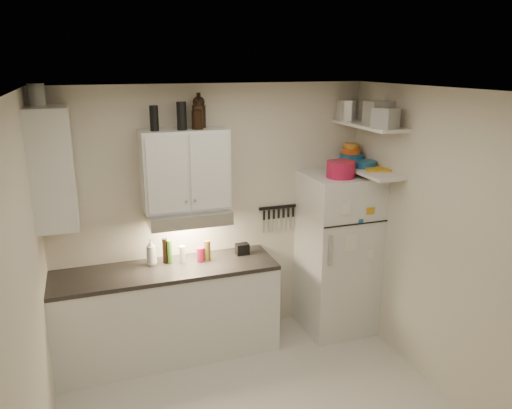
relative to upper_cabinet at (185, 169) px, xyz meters
name	(u,v)px	position (x,y,z in m)	size (l,w,h in m)	color
ceiling	(265,90)	(0.30, -1.33, 0.78)	(3.20, 3.00, 0.02)	white
back_wall	(213,215)	(0.30, 0.18, -0.53)	(3.20, 0.02, 2.60)	beige
left_wall	(27,305)	(-1.31, -1.33, -0.53)	(0.02, 3.00, 2.60)	beige
right_wall	(444,246)	(1.91, -1.33, -0.53)	(0.02, 3.00, 2.60)	beige
base_cabinet	(168,314)	(-0.25, -0.14, -1.39)	(2.10, 0.60, 0.88)	silver
countertop	(166,270)	(-0.25, -0.14, -0.93)	(2.10, 0.62, 0.04)	#272421
upper_cabinet	(185,169)	(0.00, 0.00, 0.00)	(0.80, 0.33, 0.75)	silver
side_cabinet	(53,167)	(-1.14, -0.14, 0.12)	(0.33, 0.55, 1.00)	silver
range_hood	(188,216)	(0.00, -0.06, -0.44)	(0.76, 0.46, 0.12)	silver
fridge	(337,253)	(1.55, -0.18, -0.98)	(0.70, 0.68, 1.70)	silver
shelf_hi	(369,125)	(1.75, -0.31, 0.38)	(0.30, 0.95, 0.03)	silver
shelf_lo	(366,170)	(1.75, -0.31, -0.07)	(0.30, 0.95, 0.03)	silver
knife_strip	(278,207)	(1.00, 0.15, -0.51)	(0.42, 0.02, 0.03)	black
dutch_oven	(341,169)	(1.48, -0.29, -0.04)	(0.28, 0.28, 0.16)	#AC1439
book_stack	(376,172)	(1.82, -0.37, -0.08)	(0.22, 0.28, 0.09)	#CA8F19
spice_jar	(350,169)	(1.65, -0.17, -0.08)	(0.06, 0.06, 0.10)	silver
stock_pot	(350,110)	(1.73, 0.04, 0.49)	(0.29, 0.29, 0.21)	silver
tin_a	(378,113)	(1.78, -0.42, 0.50)	(0.23, 0.20, 0.23)	#AAAAAD
tin_b	(386,118)	(1.70, -0.67, 0.48)	(0.19, 0.19, 0.19)	#AAAAAD
bowl_teal	(351,158)	(1.75, -0.01, 0.00)	(0.24, 0.24, 0.10)	navy
bowl_orange	(351,151)	(1.75, 0.01, 0.08)	(0.19, 0.19, 0.06)	#C54B12
bowl_yellow	(351,146)	(1.75, 0.01, 0.13)	(0.15, 0.15, 0.05)	#BA7720
plates	(364,164)	(1.77, -0.24, -0.02)	(0.25, 0.25, 0.06)	navy
growler_a	(197,116)	(0.12, -0.05, 0.50)	(0.10, 0.10, 0.25)	black
growler_b	(199,111)	(0.17, 0.07, 0.52)	(0.13, 0.13, 0.30)	black
thermos_a	(182,116)	(-0.02, -0.05, 0.50)	(0.09, 0.09, 0.25)	black
thermos_b	(154,118)	(-0.26, -0.03, 0.49)	(0.08, 0.08, 0.22)	black
side_jar	(36,94)	(-1.20, -0.05, 0.71)	(0.13, 0.13, 0.18)	silver
soap_bottle	(151,250)	(-0.36, -0.01, -0.76)	(0.11, 0.11, 0.30)	silver
pepper_mill	(207,251)	(0.17, -0.08, -0.80)	(0.06, 0.06, 0.20)	brown
oil_bottle	(170,252)	(-0.19, -0.03, -0.79)	(0.04, 0.04, 0.23)	#3E751D
vinegar_bottle	(165,251)	(-0.23, 0.00, -0.78)	(0.05, 0.05, 0.25)	black
clear_bottle	(182,254)	(-0.07, -0.05, -0.82)	(0.06, 0.06, 0.17)	silver
red_jar	(200,255)	(0.10, -0.09, -0.83)	(0.07, 0.07, 0.14)	#AC1439
caddy	(242,249)	(0.54, -0.04, -0.85)	(0.13, 0.09, 0.11)	black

